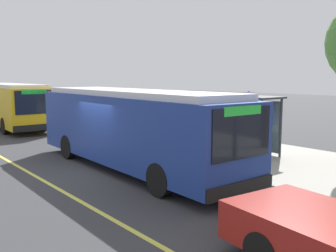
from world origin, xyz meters
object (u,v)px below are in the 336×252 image
at_px(route_sign_post, 248,120).
at_px(waiting_bench, 243,142).
at_px(pedestrian_commuter, 224,138).
at_px(transit_bus_second, 9,103).
at_px(transit_bus_main, 132,126).

bearing_deg(route_sign_post, waiting_bench, 131.76).
bearing_deg(pedestrian_commuter, waiting_bench, 110.49).
bearing_deg(pedestrian_commuter, transit_bus_second, -170.80).
distance_m(transit_bus_main, waiting_bench, 5.22).
xyz_separation_m(transit_bus_main, waiting_bench, (1.11, 5.01, -0.98)).
bearing_deg(route_sign_post, transit_bus_main, -144.12).
relative_size(waiting_bench, route_sign_post, 0.57).
distance_m(route_sign_post, pedestrian_commuter, 1.79).
height_order(transit_bus_second, route_sign_post, same).
bearing_deg(transit_bus_second, pedestrian_commuter, 9.20).
distance_m(transit_bus_main, route_sign_post, 4.20).
relative_size(transit_bus_main, transit_bus_second, 0.96).
bearing_deg(waiting_bench, transit_bus_main, -102.54).
relative_size(transit_bus_second, pedestrian_commuter, 6.62).
bearing_deg(waiting_bench, pedestrian_commuter, -69.51).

